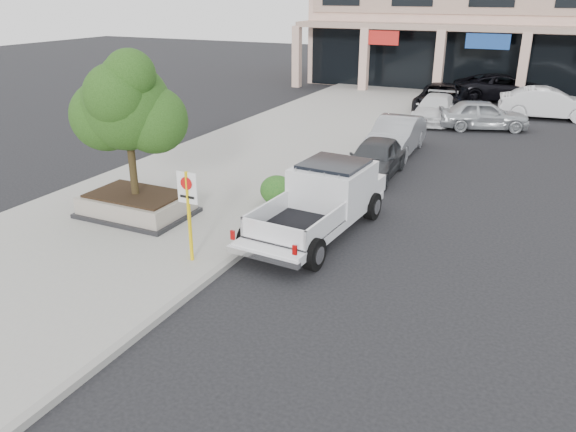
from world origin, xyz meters
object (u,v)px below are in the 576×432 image
at_px(lot_car_d, 503,87).
at_px(pickup_truck, 316,203).
at_px(planter_tree, 134,106).
at_px(curb_car_b, 396,136).
at_px(lot_car_b, 548,104).
at_px(curb_car_d, 441,98).
at_px(curb_car_c, 435,109).
at_px(no_parking_sign, 188,204).
at_px(planter, 137,204).
at_px(curb_car_a, 375,158).
at_px(lot_car_a, 483,115).

bearing_deg(lot_car_d, pickup_truck, 152.24).
bearing_deg(pickup_truck, lot_car_d, 88.52).
distance_m(planter_tree, curb_car_b, 11.80).
bearing_deg(planter_tree, lot_car_b, 63.83).
xyz_separation_m(curb_car_b, curb_car_d, (-0.08, 9.71, 0.02)).
bearing_deg(curb_car_c, planter_tree, -108.01).
height_order(no_parking_sign, pickup_truck, no_parking_sign).
relative_size(planter, curb_car_c, 0.68).
distance_m(no_parking_sign, curb_car_b, 12.58).
relative_size(pickup_truck, lot_car_d, 0.99).
xyz_separation_m(planter, lot_car_b, (10.40, 21.04, 0.35)).
bearing_deg(curb_car_a, no_parking_sign, -103.93).
xyz_separation_m(curb_car_d, lot_car_d, (2.74, 5.47, 0.03)).
bearing_deg(pickup_truck, curb_car_b, 95.93).
bearing_deg(curb_car_b, curb_car_c, 87.77).
bearing_deg(lot_car_a, curb_car_d, 19.12).
bearing_deg(planter, curb_car_c, 73.94).
distance_m(curb_car_b, curb_car_d, 9.71).
height_order(planter_tree, curb_car_c, planter_tree).
bearing_deg(pickup_truck, no_parking_sign, -118.90).
distance_m(planter_tree, curb_car_d, 20.86).
distance_m(curb_car_a, curb_car_b, 3.42).
bearing_deg(curb_car_c, curb_car_a, -92.10).
height_order(curb_car_a, curb_car_b, curb_car_b).
bearing_deg(planter_tree, lot_car_d, 73.70).
height_order(no_parking_sign, curb_car_b, no_parking_sign).
bearing_deg(pickup_truck, planter, -162.18).
xyz_separation_m(pickup_truck, lot_car_a, (2.35, 15.59, -0.19)).
bearing_deg(lot_car_d, curb_car_c, 140.31).
relative_size(planter_tree, lot_car_b, 0.80).
xyz_separation_m(no_parking_sign, lot_car_a, (4.38, 18.73, -0.89)).
bearing_deg(lot_car_a, lot_car_d, -19.72).
height_order(planter_tree, curb_car_a, planter_tree).
height_order(pickup_truck, curb_car_a, pickup_truck).
xyz_separation_m(pickup_truck, curb_car_b, (-0.31, 9.29, -0.16)).
bearing_deg(curb_car_c, pickup_truck, -91.63).
xyz_separation_m(curb_car_c, curb_car_d, (-0.22, 2.56, 0.11)).
bearing_deg(curb_car_c, planter, -108.28).
xyz_separation_m(planter, lot_car_d, (7.63, 25.77, 0.35)).
height_order(curb_car_b, lot_car_b, lot_car_b).
bearing_deg(curb_car_b, lot_car_d, 78.96).
xyz_separation_m(planter_tree, lot_car_b, (10.26, 20.88, -2.59)).
height_order(curb_car_a, curb_car_d, curb_car_d).
xyz_separation_m(no_parking_sign, curb_car_d, (1.64, 22.14, -0.84)).
relative_size(curb_car_a, curb_car_b, 0.89).
bearing_deg(pickup_truck, curb_car_d, 95.19).
relative_size(planter, pickup_truck, 0.54).
bearing_deg(planter, planter_tree, 48.97).
distance_m(curb_car_b, lot_car_a, 6.84).
height_order(planter, no_parking_sign, no_parking_sign).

